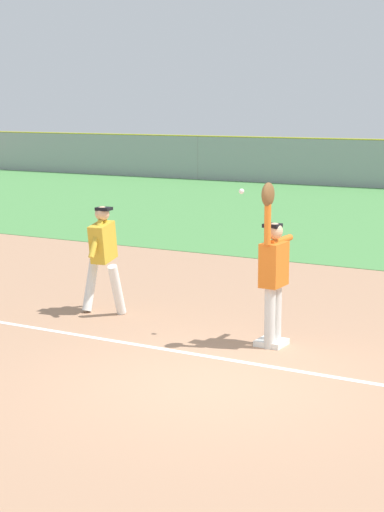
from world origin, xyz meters
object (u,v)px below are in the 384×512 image
at_px(runner, 103,252).
at_px(baseball, 242,191).
at_px(first_base, 271,342).
at_px(parked_car_tan, 274,160).
at_px(fielder, 273,267).

distance_m(runner, baseball, 2.78).
bearing_deg(baseball, first_base, -10.38).
height_order(runner, parked_car_tan, runner).
xyz_separation_m(first_base, baseball, (-0.53, 0.10, 2.06)).
bearing_deg(fielder, baseball, -14.87).
distance_m(first_base, baseball, 2.13).
bearing_deg(parked_car_tan, first_base, -62.08).
height_order(first_base, baseball, baseball).
xyz_separation_m(baseball, parked_car_tan, (-11.16, 26.26, -1.43)).
distance_m(fielder, baseball, 1.14).
relative_size(first_base, parked_car_tan, 0.08).
height_order(fielder, baseball, fielder).
height_order(first_base, parked_car_tan, parked_car_tan).
bearing_deg(baseball, fielder, -15.59).
relative_size(baseball, parked_car_tan, 0.02).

